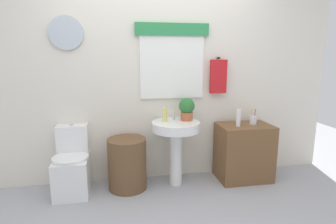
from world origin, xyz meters
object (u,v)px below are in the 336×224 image
at_px(laundry_hamper, 127,164).
at_px(potted_plant, 187,108).
at_px(wooden_cabinet, 244,152).
at_px(lotion_bottle, 238,118).
at_px(pedestal_sink, 176,137).
at_px(toothbrush_cup, 253,120).
at_px(soap_bottle, 165,115).
at_px(toilet, 73,167).

height_order(laundry_hamper, potted_plant, potted_plant).
bearing_deg(wooden_cabinet, lotion_bottle, -160.01).
bearing_deg(pedestal_sink, toothbrush_cup, 1.21).
bearing_deg(toothbrush_cup, pedestal_sink, -178.79).
bearing_deg(soap_bottle, potted_plant, 2.20).
bearing_deg(lotion_bottle, toothbrush_cup, 15.33).
bearing_deg(toothbrush_cup, wooden_cabinet, -169.55).
relative_size(toilet, laundry_hamper, 1.28).
distance_m(toilet, lotion_bottle, 1.96).
bearing_deg(soap_bottle, pedestal_sink, -22.62).
xyz_separation_m(toilet, wooden_cabinet, (2.01, -0.03, 0.05)).
bearing_deg(potted_plant, toothbrush_cup, -2.78).
relative_size(toilet, pedestal_sink, 0.99).
height_order(potted_plant, lotion_bottle, potted_plant).
xyz_separation_m(laundry_hamper, soap_bottle, (0.44, 0.05, 0.54)).
bearing_deg(pedestal_sink, laundry_hamper, 180.00).
bearing_deg(potted_plant, soap_bottle, -177.80).
relative_size(potted_plant, lotion_bottle, 1.29).
distance_m(toilet, laundry_hamper, 0.60).
bearing_deg(wooden_cabinet, pedestal_sink, 180.00).
bearing_deg(soap_bottle, wooden_cabinet, -2.96).
height_order(wooden_cabinet, soap_bottle, soap_bottle).
bearing_deg(potted_plant, wooden_cabinet, -4.84).
relative_size(wooden_cabinet, toothbrush_cup, 3.68).
relative_size(pedestal_sink, toothbrush_cup, 4.08).
distance_m(potted_plant, lotion_bottle, 0.62).
bearing_deg(toilet, laundry_hamper, -2.99).
bearing_deg(laundry_hamper, pedestal_sink, 0.00).
height_order(toilet, toothbrush_cup, toothbrush_cup).
xyz_separation_m(laundry_hamper, wooden_cabinet, (1.41, 0.00, 0.05)).
height_order(toilet, laundry_hamper, toilet).
distance_m(laundry_hamper, pedestal_sink, 0.63).
distance_m(pedestal_sink, potted_plant, 0.35).
xyz_separation_m(pedestal_sink, wooden_cabinet, (0.85, 0.00, -0.24)).
distance_m(toilet, potted_plant, 1.44).
height_order(potted_plant, toothbrush_cup, potted_plant).
height_order(pedestal_sink, toothbrush_cup, toothbrush_cup).
relative_size(soap_bottle, potted_plant, 0.59).
bearing_deg(toilet, wooden_cabinet, -0.89).
height_order(laundry_hamper, soap_bottle, soap_bottle).
xyz_separation_m(pedestal_sink, potted_plant, (0.14, 0.06, 0.32)).
bearing_deg(wooden_cabinet, toilet, 179.11).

